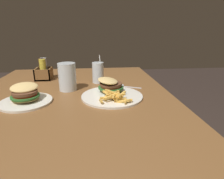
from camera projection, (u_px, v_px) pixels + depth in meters
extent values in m
cube|color=brown|center=(71.00, 100.00, 0.92)|extent=(1.38, 1.02, 0.03)
cylinder|color=brown|center=(131.00, 112.00, 1.67)|extent=(0.08, 0.08, 0.72)
cylinder|color=brown|center=(29.00, 117.00, 1.58)|extent=(0.08, 0.08, 0.72)
cylinder|color=silver|center=(112.00, 96.00, 0.92)|extent=(0.30, 0.30, 0.01)
ellipsoid|color=#DBB770|center=(111.00, 90.00, 0.97)|extent=(0.13, 0.11, 0.02)
cylinder|color=#2D6628|center=(111.00, 87.00, 0.97)|extent=(0.14, 0.14, 0.01)
cylinder|color=red|center=(111.00, 86.00, 0.96)|extent=(0.12, 0.12, 0.01)
cylinder|color=brown|center=(111.00, 84.00, 0.96)|extent=(0.13, 0.13, 0.01)
ellipsoid|color=#DBB770|center=(108.00, 81.00, 0.95)|extent=(0.14, 0.12, 0.04)
cube|color=gold|center=(113.00, 93.00, 0.86)|extent=(0.05, 0.07, 0.01)
cube|color=gold|center=(117.00, 95.00, 0.87)|extent=(0.02, 0.08, 0.02)
cube|color=gold|center=(117.00, 96.00, 0.85)|extent=(0.02, 0.06, 0.02)
cube|color=gold|center=(107.00, 96.00, 0.86)|extent=(0.07, 0.04, 0.02)
cube|color=gold|center=(110.00, 94.00, 0.87)|extent=(0.07, 0.02, 0.02)
cube|color=gold|center=(115.00, 96.00, 0.84)|extent=(0.06, 0.03, 0.02)
cube|color=gold|center=(114.00, 98.00, 0.85)|extent=(0.06, 0.03, 0.01)
cube|color=gold|center=(115.00, 95.00, 0.85)|extent=(0.07, 0.05, 0.02)
cube|color=gold|center=(107.00, 98.00, 0.85)|extent=(0.03, 0.06, 0.02)
cube|color=gold|center=(112.00, 96.00, 0.84)|extent=(0.04, 0.07, 0.03)
cube|color=gold|center=(120.00, 95.00, 0.90)|extent=(0.07, 0.06, 0.02)
cube|color=gold|center=(125.00, 100.00, 0.84)|extent=(0.08, 0.02, 0.02)
cube|color=gold|center=(109.00, 95.00, 0.89)|extent=(0.07, 0.06, 0.03)
cube|color=gold|center=(101.00, 101.00, 0.84)|extent=(0.08, 0.02, 0.03)
cube|color=gold|center=(117.00, 97.00, 0.85)|extent=(0.03, 0.06, 0.03)
cube|color=gold|center=(122.00, 101.00, 0.83)|extent=(0.03, 0.07, 0.03)
cube|color=gold|center=(113.00, 93.00, 0.85)|extent=(0.05, 0.07, 0.03)
cube|color=gold|center=(121.00, 99.00, 0.84)|extent=(0.03, 0.08, 0.04)
cube|color=gold|center=(124.00, 101.00, 0.83)|extent=(0.02, 0.08, 0.02)
cylinder|color=silver|center=(67.00, 77.00, 1.01)|extent=(0.09, 0.09, 0.15)
cylinder|color=#C67F23|center=(67.00, 79.00, 1.01)|extent=(0.08, 0.08, 0.13)
cylinder|color=silver|center=(98.00, 73.00, 1.15)|extent=(0.07, 0.07, 0.13)
cylinder|color=#EFA819|center=(98.00, 75.00, 1.16)|extent=(0.06, 0.06, 0.09)
cylinder|color=white|center=(101.00, 69.00, 1.15)|extent=(0.04, 0.02, 0.17)
ellipsoid|color=silver|center=(120.00, 85.00, 1.09)|extent=(0.05, 0.06, 0.01)
cube|color=silver|center=(132.00, 87.00, 1.07)|extent=(0.05, 0.10, 0.00)
cylinder|color=silver|center=(26.00, 102.00, 0.85)|extent=(0.23, 0.23, 0.01)
ellipsoid|color=#DBB770|center=(26.00, 99.00, 0.85)|extent=(0.13, 0.14, 0.02)
cylinder|color=#2D6628|center=(25.00, 96.00, 0.84)|extent=(0.15, 0.15, 0.01)
cylinder|color=red|center=(25.00, 94.00, 0.84)|extent=(0.13, 0.13, 0.01)
cylinder|color=brown|center=(25.00, 92.00, 0.84)|extent=(0.14, 0.14, 0.01)
ellipsoid|color=#DBB770|center=(24.00, 87.00, 0.85)|extent=(0.13, 0.14, 0.04)
cube|color=brown|center=(44.00, 78.00, 1.24)|extent=(0.11, 0.10, 0.01)
cube|color=brown|center=(42.00, 76.00, 1.19)|extent=(0.01, 0.10, 0.07)
cube|color=brown|center=(46.00, 72.00, 1.28)|extent=(0.01, 0.10, 0.07)
cube|color=brown|center=(51.00, 73.00, 1.24)|extent=(0.11, 0.01, 0.07)
cube|color=brown|center=(37.00, 74.00, 1.23)|extent=(0.11, 0.01, 0.07)
cylinder|color=gold|center=(43.00, 69.00, 1.20)|extent=(0.04, 0.04, 0.13)
cylinder|color=#512D14|center=(42.00, 68.00, 1.22)|extent=(0.04, 0.04, 0.13)
cylinder|color=#B2B2B7|center=(44.00, 67.00, 1.25)|extent=(0.04, 0.04, 0.13)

